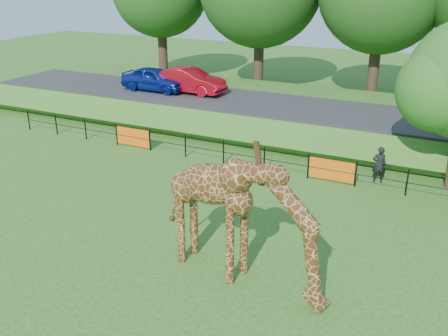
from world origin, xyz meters
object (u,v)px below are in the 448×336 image
Objects in this scene: car_red at (189,80)px; visitor at (379,165)px; car_blue at (155,79)px; giraffe at (242,221)px.

car_red is 13.32m from visitor.
car_blue is 2.67× the size of visitor.
car_blue is at bearing -36.50° from visitor.
giraffe is 1.28× the size of car_blue.
giraffe is 17.39m from car_red.
giraffe is 3.42× the size of visitor.
visitor is (12.08, -5.43, -1.37)m from car_red.
giraffe reaches higher than car_red.
visitor is (14.22, -5.00, -1.35)m from car_blue.
visitor is at bearing -111.67° from car_red.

